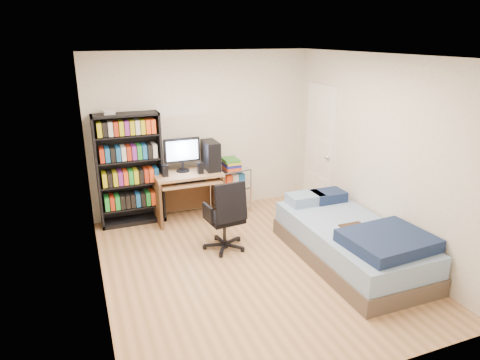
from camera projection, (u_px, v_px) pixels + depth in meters
name	position (u px, v px, depth m)	size (l,w,h in m)	color
room	(253.00, 169.00, 4.90)	(3.58, 4.08, 2.58)	tan
media_shelf	(130.00, 169.00, 6.24)	(0.94, 0.31, 1.73)	black
computer_desk	(194.00, 175.00, 6.50)	(1.00, 0.58, 1.26)	#A87D56
office_chair	(226.00, 228.00, 5.61)	(0.63, 0.63, 0.96)	black
wire_cart	(230.00, 177.00, 6.73)	(0.61, 0.48, 0.89)	silver
bed	(351.00, 242.00, 5.31)	(1.08, 2.16, 0.62)	#50433B
door	(320.00, 149.00, 6.76)	(0.12, 0.80, 2.00)	white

